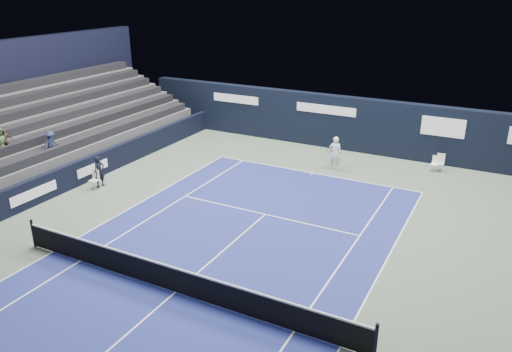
% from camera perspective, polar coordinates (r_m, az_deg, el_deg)
% --- Properties ---
extents(ground, '(48.00, 48.00, 0.00)m').
position_cam_1_polar(ground, '(17.85, -5.37, -9.87)').
color(ground, '#526156').
rests_on(ground, ground).
extents(court_surface, '(10.97, 23.77, 0.01)m').
position_cam_1_polar(court_surface, '(16.49, -9.21, -12.99)').
color(court_surface, navy).
rests_on(court_surface, ground).
extents(folding_chair_back_a, '(0.42, 0.41, 0.82)m').
position_cam_1_polar(folding_chair_back_a, '(27.43, 19.77, 1.46)').
color(folding_chair_back_a, white).
rests_on(folding_chair_back_a, ground).
extents(folding_chair_back_b, '(0.41, 0.40, 0.92)m').
position_cam_1_polar(folding_chair_back_b, '(27.55, 20.31, 1.60)').
color(folding_chair_back_b, white).
rests_on(folding_chair_back_b, ground).
extents(line_judge_chair, '(0.43, 0.42, 0.90)m').
position_cam_1_polar(line_judge_chair, '(24.86, -17.94, -0.22)').
color(line_judge_chair, white).
rests_on(line_judge_chair, ground).
extents(line_judge, '(0.46, 0.61, 1.51)m').
position_cam_1_polar(line_judge, '(24.93, -17.45, 0.50)').
color(line_judge, black).
rests_on(line_judge, ground).
extents(court_markings, '(11.03, 23.83, 0.00)m').
position_cam_1_polar(court_markings, '(16.49, -9.21, -12.97)').
color(court_markings, white).
rests_on(court_markings, court_surface).
extents(tennis_net, '(12.90, 0.10, 1.10)m').
position_cam_1_polar(tennis_net, '(16.21, -9.31, -11.51)').
color(tennis_net, black).
rests_on(tennis_net, ground).
extents(back_sponsor_wall, '(26.00, 0.63, 3.10)m').
position_cam_1_polar(back_sponsor_wall, '(29.51, 9.95, 6.00)').
color(back_sponsor_wall, black).
rests_on(back_sponsor_wall, ground).
extents(side_barrier_left, '(0.33, 22.00, 1.20)m').
position_cam_1_polar(side_barrier_left, '(26.00, -18.44, 0.87)').
color(side_barrier_left, black).
rests_on(side_barrier_left, ground).
extents(spectator_stand, '(6.00, 18.00, 6.40)m').
position_cam_1_polar(spectator_stand, '(28.97, -22.64, 5.19)').
color(spectator_stand, '#48484A').
rests_on(spectator_stand, ground).
extents(tennis_player, '(0.70, 0.86, 1.78)m').
position_cam_1_polar(tennis_player, '(26.28, 9.03, 2.63)').
color(tennis_player, white).
rests_on(tennis_player, ground).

